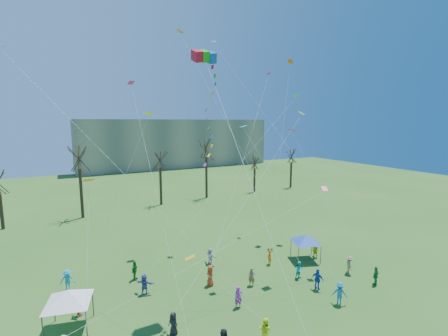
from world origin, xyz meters
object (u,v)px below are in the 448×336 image
distant_building (175,143)px  big_box_kite (214,117)px  canopy_tent_white (68,296)px  canopy_tent_blue (306,239)px

distant_building → big_box_kite: 79.72m
big_box_kite → canopy_tent_white: (-10.32, 1.63, -12.09)m
canopy_tent_white → canopy_tent_blue: canopy_tent_white is taller
distant_building → canopy_tent_white: bearing=-114.6°
canopy_tent_white → canopy_tent_blue: 22.19m
canopy_tent_blue → big_box_kite: bearing=-168.2°
distant_building → big_box_kite: (-23.64, -75.80, 7.13)m
big_box_kite → canopy_tent_white: big_box_kite is taller
big_box_kite → distant_building: bearing=72.7°
big_box_kite → canopy_tent_blue: big_box_kite is taller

